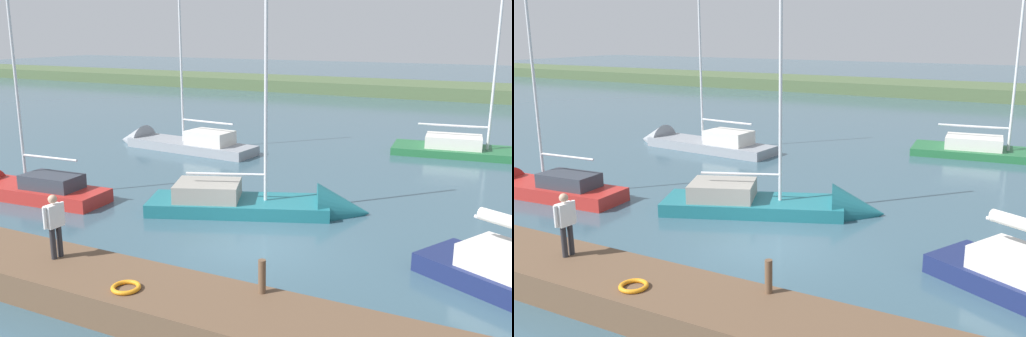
# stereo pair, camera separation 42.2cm
# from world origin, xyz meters

# --- Properties ---
(ground_plane) EXTENTS (200.00, 200.00, 0.00)m
(ground_plane) POSITION_xyz_m (0.00, 0.00, 0.00)
(ground_plane) COLOR #385666
(far_shoreline) EXTENTS (180.00, 8.00, 2.40)m
(far_shoreline) POSITION_xyz_m (0.00, -43.12, 0.00)
(far_shoreline) COLOR #4C603D
(far_shoreline) RESTS_ON ground_plane
(dock_pier) EXTENTS (21.81, 2.20, 0.76)m
(dock_pier) POSITION_xyz_m (0.00, 4.74, 0.38)
(dock_pier) COLOR brown
(dock_pier) RESTS_ON ground_plane
(mooring_post_near) EXTENTS (0.17, 0.17, 0.76)m
(mooring_post_near) POSITION_xyz_m (-2.18, 3.97, 1.14)
(mooring_post_near) COLOR brown
(mooring_post_near) RESTS_ON dock_pier
(life_ring_buoy) EXTENTS (0.66, 0.66, 0.10)m
(life_ring_buoy) POSITION_xyz_m (0.56, 5.18, 0.81)
(life_ring_buoy) COLOR orange
(life_ring_buoy) RESTS_ON dock_pier
(sailboat_far_left) EXTENTS (8.93, 2.70, 10.05)m
(sailboat_far_left) POSITION_xyz_m (10.50, -10.82, 0.23)
(sailboat_far_left) COLOR gray
(sailboat_far_left) RESTS_ON ground_plane
(sailboat_mid_channel) EXTENTS (8.01, 4.78, 8.27)m
(sailboat_mid_channel) POSITION_xyz_m (0.81, -3.18, 0.18)
(sailboat_mid_channel) COLOR #1E6B75
(sailboat_mid_channel) RESTS_ON ground_plane
(sailboat_far_right) EXTENTS (6.91, 2.19, 8.50)m
(sailboat_far_right) POSITION_xyz_m (10.55, -0.55, 0.18)
(sailboat_far_right) COLOR #B22823
(sailboat_far_right) RESTS_ON ground_plane
(person_on_dock) EXTENTS (0.25, 0.63, 1.64)m
(person_on_dock) POSITION_xyz_m (3.26, 4.54, 1.70)
(person_on_dock) COLOR #28282D
(person_on_dock) RESTS_ON dock_pier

